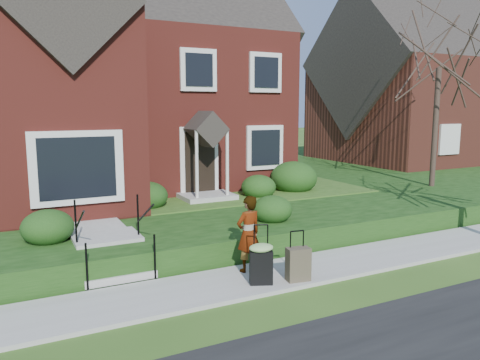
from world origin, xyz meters
TOP-DOWN VIEW (x-y plane):
  - ground at (0.00, 0.00)m, footprint 120.00×120.00m
  - sidewalk at (0.00, 0.00)m, footprint 60.00×1.60m
  - terrace at (4.00, 10.90)m, footprint 44.00×20.00m
  - walkway at (-2.50, 5.00)m, footprint 1.20×6.00m
  - main_house at (-0.21, 9.61)m, footprint 10.40×10.20m
  - neighbour_house at (16.00, 11.00)m, footprint 9.40×8.00m
  - front_steps at (-2.50, 1.84)m, footprint 1.40×2.02m
  - foundation_shrubs at (0.81, 4.78)m, footprint 10.20×4.71m
  - woman at (0.01, 0.39)m, footprint 0.64×0.48m
  - suitcase_black at (-0.11, -0.36)m, footprint 0.60×0.55m
  - suitcase_olive at (0.62, -0.54)m, footprint 0.49×0.33m
  - tree_gap at (9.57, 4.03)m, footprint 4.63×4.63m

SIDE VIEW (x-z plane):
  - ground at x=0.00m, z-range 0.00..0.00m
  - sidewalk at x=0.00m, z-range 0.00..0.08m
  - terrace at x=4.00m, z-range 0.00..0.60m
  - suitcase_olive at x=0.62m, z-range -0.08..0.91m
  - front_steps at x=-2.50m, z-range -0.28..1.22m
  - suitcase_black at x=-0.11m, z-range -0.05..1.11m
  - walkway at x=-2.50m, z-range 0.60..0.66m
  - woman at x=0.01m, z-range 0.08..1.67m
  - foundation_shrubs at x=0.81m, z-range 0.50..1.63m
  - tree_gap at x=9.57m, z-range 1.92..8.54m
  - neighbour_house at x=16.00m, z-range 0.65..9.85m
  - main_house at x=-0.21m, z-range 0.56..9.96m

